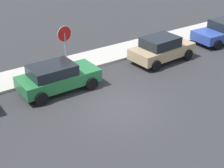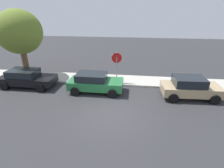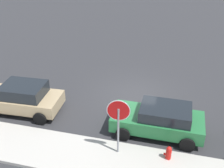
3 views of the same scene
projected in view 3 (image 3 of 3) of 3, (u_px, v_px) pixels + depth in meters
name	position (u px, v px, depth m)	size (l,w,h in m)	color
ground_plane	(135.00, 95.00, 15.44)	(60.00, 60.00, 0.00)	#2D2D30
sidewalk_curb	(110.00, 161.00, 10.97)	(32.00, 2.20, 0.14)	#B2ADA3
stop_sign	(118.00, 118.00, 10.52)	(0.88, 0.12, 2.60)	gray
parked_car_green	(159.00, 119.00, 12.23)	(3.96, 1.95, 1.42)	#236B38
parked_car_tan	(22.00, 98.00, 13.76)	(3.97, 2.13, 1.49)	tan
fire_hydrant	(168.00, 154.00, 10.90)	(0.30, 0.22, 0.72)	red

